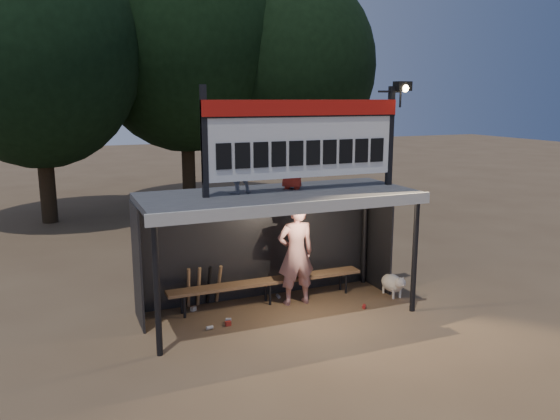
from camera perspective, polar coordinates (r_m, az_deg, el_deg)
name	(u,v)px	position (r m, az deg, el deg)	size (l,w,h in m)	color
ground	(278,313)	(10.54, -0.18, -10.66)	(80.00, 80.00, 0.00)	brown
player	(296,253)	(10.66, 1.66, -4.54)	(0.75, 0.49, 2.06)	silver
child_a	(237,165)	(9.75, -4.56, 4.72)	(0.50, 0.39, 1.03)	gray
child_b	(292,162)	(10.21, 1.28, 5.06)	(0.50, 0.33, 1.02)	#AB271A
dugout_shelter	(273,215)	(10.21, -0.70, -0.55)	(5.10, 2.08, 2.32)	#373739
scoreboard_assembly	(307,136)	(10.00, 2.82, 7.74)	(4.10, 0.27, 1.99)	black
bench	(268,282)	(10.87, -1.29, -7.53)	(4.00, 0.35, 0.48)	olive
tree_left	(35,48)	(19.09, -24.19, 15.20)	(6.46, 6.46, 9.27)	black
tree_mid	(184,37)	(21.17, -9.98, 17.33)	(7.22, 7.22, 10.36)	#302215
tree_right	(295,66)	(21.41, 1.60, 14.81)	(6.08, 6.08, 8.72)	black
dog	(393,283)	(11.51, 11.74, -7.49)	(0.36, 0.81, 0.49)	white
bats	(204,286)	(10.76, -7.97, -7.86)	(0.69, 0.35, 0.84)	#9F734A
litter	(251,313)	(10.42, -3.08, -10.74)	(3.22, 1.29, 0.08)	#A3261C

